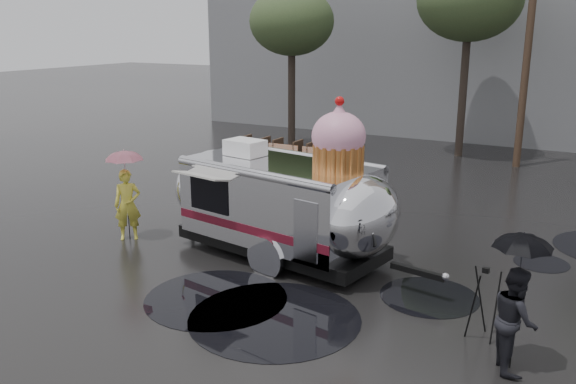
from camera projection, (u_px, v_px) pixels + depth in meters
The scene contains 13 objects.
ground at pixel (291, 280), 13.26m from camera, with size 120.00×120.00×0.00m, color black.
puddles at pixel (368, 266), 13.98m from camera, with size 10.40×10.29×0.01m.
grey_building at pixel (434, 4), 33.69m from camera, with size 22.00×12.00×13.00m, color slate.
utility_pole at pixel (528, 46), 22.72m from camera, with size 1.60×0.28×9.00m.
tree_left at pixel (292, 22), 26.05m from camera, with size 3.64×3.64×6.95m.
tree_mid at pixel (470, 0), 24.27m from camera, with size 4.20×4.20×8.03m.
barricade_row at pixel (287, 152), 24.12m from camera, with size 4.30×0.80×1.00m.
airstream_trailer at pixel (283, 200), 14.28m from camera, with size 7.35×3.26×4.00m.
person_left at pixel (128, 205), 15.59m from camera, with size 0.66×0.44×1.83m, color yellow.
umbrella_pink at pixel (125, 165), 15.32m from camera, with size 1.19×1.19×2.36m.
person_right at pixel (515, 319), 9.62m from camera, with size 0.83×0.46×1.73m, color black.
umbrella_black at pixel (522, 256), 9.34m from camera, with size 1.13×1.13×2.32m.
tripod at pixel (483, 298), 10.61m from camera, with size 0.52×0.55×1.34m.
Camera 1 is at (5.85, -10.80, 5.35)m, focal length 38.00 mm.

